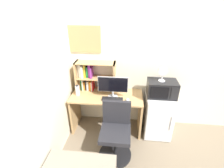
{
  "coord_description": "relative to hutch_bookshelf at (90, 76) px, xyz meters",
  "views": [
    {
      "loc": [
        -0.53,
        -2.82,
        2.28
      ],
      "look_at": [
        -0.8,
        -0.33,
        1.01
      ],
      "focal_mm": 25.84,
      "sensor_mm": 36.0,
      "label": 1
    }
  ],
  "objects": [
    {
      "name": "desk",
      "position": [
        0.33,
        -0.19,
        -0.52
      ],
      "size": [
        1.3,
        0.61,
        0.76
      ],
      "color": "tan",
      "rests_on": "ground_plane"
    },
    {
      "name": "microwave",
      "position": [
        1.29,
        -0.2,
        -0.09
      ],
      "size": [
        0.49,
        0.33,
        0.28
      ],
      "color": "black",
      "rests_on": "mini_fridge"
    },
    {
      "name": "keyboard",
      "position": [
        0.45,
        -0.33,
        -0.28
      ],
      "size": [
        0.36,
        0.13,
        0.02
      ],
      "primitive_type": "cube",
      "color": "black",
      "rests_on": "desk"
    },
    {
      "name": "water_bottle",
      "position": [
        -0.19,
        -0.23,
        -0.2
      ],
      "size": [
        0.08,
        0.08,
        0.2
      ],
      "color": "silver",
      "rests_on": "desk"
    },
    {
      "name": "wall_left",
      "position": [
        -0.39,
        -1.48,
        0.25
      ],
      "size": [
        0.04,
        4.4,
        2.6
      ],
      "primitive_type": "cube",
      "color": "silver",
      "rests_on": "ground_plane"
    },
    {
      "name": "desk_fan",
      "position": [
        1.27,
        -0.2,
        0.2
      ],
      "size": [
        0.16,
        0.11,
        0.26
      ],
      "color": "silver",
      "rests_on": "microwave"
    },
    {
      "name": "wall_corkboard",
      "position": [
        -0.18,
        0.1,
        0.65
      ],
      "size": [
        0.78,
        0.02,
        0.46
      ],
      "primitive_type": "cube",
      "color": "tan"
    },
    {
      "name": "hutch_bookshelf",
      "position": [
        0.0,
        0.0,
        0.0
      ],
      "size": [
        0.73,
        0.26,
        0.56
      ],
      "color": "tan",
      "rests_on": "desk"
    },
    {
      "name": "monitor",
      "position": [
        0.45,
        -0.24,
        -0.06
      ],
      "size": [
        0.53,
        0.17,
        0.39
      ],
      "color": "#B7B7BC",
      "rests_on": "desk"
    },
    {
      "name": "desk_chair",
      "position": [
        0.55,
        -0.78,
        -0.64
      ],
      "size": [
        0.53,
        0.53,
        0.93
      ],
      "color": "black",
      "rests_on": "ground_plane"
    },
    {
      "name": "wall_back",
      "position": [
        1.63,
        0.14,
        0.25
      ],
      "size": [
        6.4,
        0.04,
        2.6
      ],
      "primitive_type": "cube",
      "color": "silver",
      "rests_on": "ground_plane"
    },
    {
      "name": "mini_fridge",
      "position": [
        1.29,
        -0.2,
        -0.64
      ],
      "size": [
        0.48,
        0.56,
        0.82
      ],
      "color": "white",
      "rests_on": "ground_plane"
    },
    {
      "name": "computer_mouse",
      "position": [
        0.72,
        -0.34,
        -0.27
      ],
      "size": [
        0.06,
        0.11,
        0.04
      ],
      "primitive_type": "ellipsoid",
      "color": "silver",
      "rests_on": "desk"
    }
  ]
}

